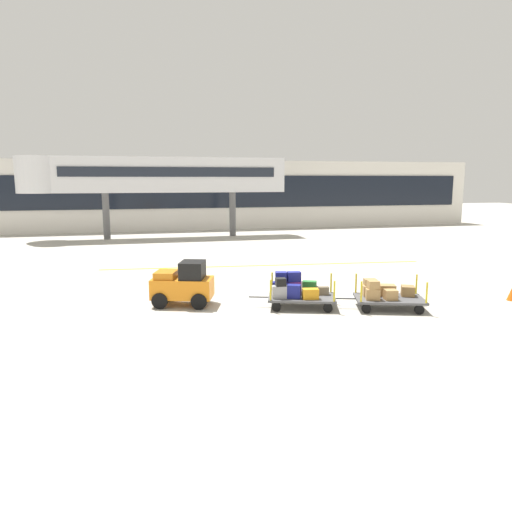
# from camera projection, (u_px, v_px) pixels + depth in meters

# --- Properties ---
(ground_plane) EXTENTS (120.00, 120.00, 0.00)m
(ground_plane) POSITION_uv_depth(u_px,v_px,m) (285.00, 299.00, 17.69)
(ground_plane) COLOR #B2ADA0
(apron_lead_line) EXTENTS (16.59, 1.58, 0.01)m
(apron_lead_line) POSITION_uv_depth(u_px,v_px,m) (265.00, 265.00, 24.44)
(apron_lead_line) COLOR yellow
(apron_lead_line) RESTS_ON ground_plane
(terminal_building) EXTENTS (51.74, 2.51, 6.03)m
(terminal_building) POSITION_uv_depth(u_px,v_px,m) (202.00, 195.00, 42.16)
(terminal_building) COLOR silver
(terminal_building) RESTS_ON ground_plane
(jet_bridge) EXTENTS (19.35, 3.00, 6.03)m
(jet_bridge) POSITION_uv_depth(u_px,v_px,m) (147.00, 175.00, 35.06)
(jet_bridge) COLOR silver
(jet_bridge) RESTS_ON ground_plane
(baggage_tug) EXTENTS (2.33, 1.74, 1.58)m
(baggage_tug) POSITION_uv_depth(u_px,v_px,m) (183.00, 284.00, 16.66)
(baggage_tug) COLOR orange
(baggage_tug) RESTS_ON ground_plane
(baggage_cart_lead) EXTENTS (3.08, 2.02, 1.20)m
(baggage_cart_lead) POSITION_uv_depth(u_px,v_px,m) (297.00, 291.00, 16.44)
(baggage_cart_lead) COLOR #4C4C4F
(baggage_cart_lead) RESTS_ON ground_plane
(baggage_cart_middle) EXTENTS (3.08, 2.02, 1.10)m
(baggage_cart_middle) POSITION_uv_depth(u_px,v_px,m) (385.00, 294.00, 16.26)
(baggage_cart_middle) COLOR #4C4C4F
(baggage_cart_middle) RESTS_ON ground_plane
(safety_cone_near) EXTENTS (0.36, 0.36, 0.55)m
(safety_cone_near) POSITION_uv_depth(u_px,v_px,m) (512.00, 293.00, 17.38)
(safety_cone_near) COLOR #EA590F
(safety_cone_near) RESTS_ON ground_plane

